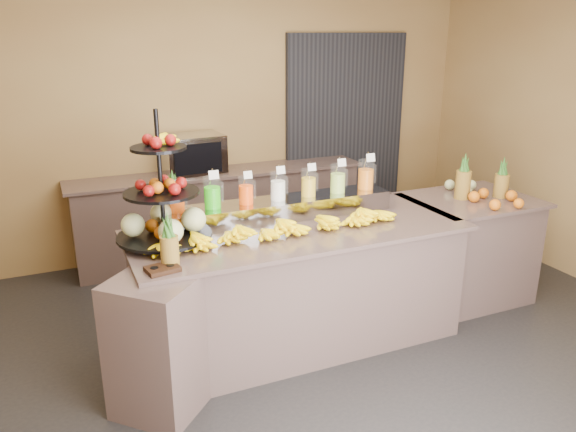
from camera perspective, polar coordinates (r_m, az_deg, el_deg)
ground at (r=4.31m, az=2.77°, el=-14.24°), size 6.00×6.00×0.00m
room_envelope at (r=4.45m, az=0.73°, el=12.61°), size 6.04×5.02×2.82m
buffet_counter at (r=4.24m, az=-0.12°, el=-7.55°), size 2.75×1.25×0.93m
right_counter at (r=5.28m, az=17.61°, el=-3.10°), size 1.08×0.88×0.93m
back_ledge at (r=6.02m, az=-6.75°, el=0.27°), size 3.10×0.55×0.93m
pitcher_tray at (r=4.34m, az=-1.01°, el=0.72°), size 1.85×0.30×0.15m
juice_pitcher_orange_a at (r=4.07m, az=-11.20°, el=1.57°), size 0.11×0.11×0.26m
juice_pitcher_green at (r=4.13m, az=-7.70°, el=2.19°), size 0.13×0.13×0.31m
juice_pitcher_orange_b at (r=4.21m, az=-4.30°, el=2.45°), size 0.11×0.12×0.27m
juice_pitcher_milk at (r=4.29m, az=-1.03°, el=2.90°), size 0.12×0.12×0.29m
juice_pitcher_lemon at (r=4.40m, az=2.10°, el=3.25°), size 0.12×0.12×0.28m
juice_pitcher_lime at (r=4.51m, az=5.08°, el=3.64°), size 0.12×0.13×0.30m
juice_pitcher_orange_c at (r=4.64m, az=7.91°, el=4.03°), size 0.13×0.14×0.32m
banana_heap at (r=4.00m, az=-0.84°, el=-0.99°), size 1.86×0.17×0.15m
fruit_stand at (r=3.89m, az=-11.97°, el=0.64°), size 0.83×0.83×0.91m
condiment_caddy at (r=3.50m, az=-12.63°, el=-5.27°), size 0.22×0.18×0.03m
pineapple_left_a at (r=3.53m, az=-11.96°, el=-3.04°), size 0.11×0.11×0.35m
pineapple_left_b at (r=4.25m, az=-11.51°, el=1.17°), size 0.15×0.15×0.43m
right_fruit_pile at (r=5.08m, az=19.68°, el=2.28°), size 0.46×0.44×0.25m
oven_warmer at (r=5.78m, az=-9.68°, el=6.18°), size 0.63×0.46×0.40m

